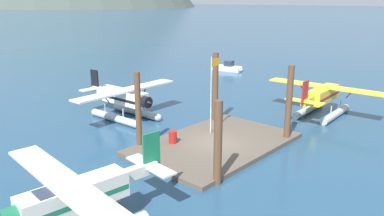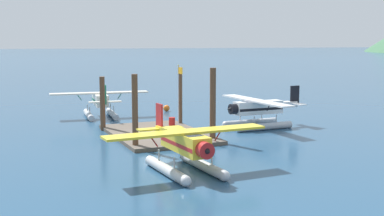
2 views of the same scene
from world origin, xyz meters
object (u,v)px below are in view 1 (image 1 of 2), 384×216
fuel_drum (173,137)px  seaplane_cream_port_aft (75,204)px  seaplane_yellow_stbd_aft (323,98)px  seaplane_white_bow_centre (125,101)px  boat_white_open_east (228,67)px  flagpole (212,86)px

fuel_drum → seaplane_cream_port_aft: bearing=-157.5°
fuel_drum → seaplane_yellow_stbd_aft: 15.24m
seaplane_white_bow_centre → boat_white_open_east: seaplane_white_bow_centre is taller
fuel_drum → seaplane_cream_port_aft: size_ratio=0.08×
seaplane_cream_port_aft → fuel_drum: bearing=22.5°
flagpole → seaplane_white_bow_centre: (-1.50, 8.52, -2.36)m
flagpole → boat_white_open_east: 28.31m
flagpole → seaplane_yellow_stbd_aft: size_ratio=0.56×
seaplane_yellow_stbd_aft → boat_white_open_east: bearing=58.2°
seaplane_yellow_stbd_aft → seaplane_white_bow_centre: (-12.49, 12.43, 0.00)m
seaplane_cream_port_aft → boat_white_open_east: seaplane_cream_port_aft is taller
seaplane_yellow_stbd_aft → seaplane_white_bow_centre: 17.62m
seaplane_cream_port_aft → seaplane_yellow_stbd_aft: size_ratio=1.00×
boat_white_open_east → flagpole: bearing=-145.8°
seaplane_cream_port_aft → seaplane_white_bow_centre: (12.41, 12.16, 0.00)m
fuel_drum → seaplane_yellow_stbd_aft: seaplane_yellow_stbd_aft is taller
seaplane_cream_port_aft → seaplane_yellow_stbd_aft: 24.90m
boat_white_open_east → fuel_drum: bearing=-150.5°
seaplane_white_bow_centre → boat_white_open_east: size_ratio=2.17×
seaplane_yellow_stbd_aft → seaplane_white_bow_centre: size_ratio=1.00×
flagpole → fuel_drum: 4.80m
seaplane_cream_port_aft → flagpole: bearing=14.7°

